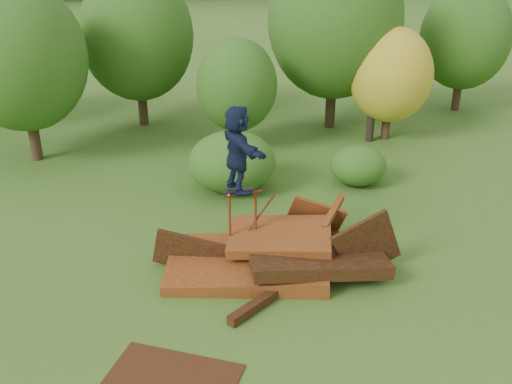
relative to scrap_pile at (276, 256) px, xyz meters
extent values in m
plane|color=#2D5116|center=(0.49, -1.20, -0.35)|extent=(240.00, 240.00, 0.00)
cube|color=#511E0E|center=(-0.66, 0.05, -0.17)|extent=(3.91, 2.86, 0.59)
cube|color=black|center=(0.84, -0.25, 0.07)|extent=(3.09, 2.07, 0.59)
cube|color=#511E0E|center=(0.14, 0.25, 0.35)|extent=(2.62, 2.09, 0.48)
cube|color=black|center=(1.94, -0.45, 0.30)|extent=(1.75, 0.30, 1.71)
cube|color=#511E0E|center=(1.14, 1.05, 0.20)|extent=(1.56, 0.70, 1.56)
cube|color=black|center=(-1.86, 0.45, 0.00)|extent=(1.76, 0.65, 1.17)
cube|color=black|center=(-0.36, -1.15, -0.23)|extent=(2.02, 1.60, 0.20)
cube|color=#511E0E|center=(1.54, 0.75, 0.60)|extent=(0.91, 1.24, 0.34)
cylinder|color=#64230F|center=(-0.97, 0.43, 0.51)|extent=(0.06, 0.06, 1.74)
cylinder|color=#64230F|center=(-0.37, 0.52, 0.51)|extent=(0.06, 0.06, 1.74)
cylinder|color=#64230F|center=(-0.67, 0.48, 1.38)|extent=(0.91, 0.20, 0.06)
cube|color=black|center=(-0.76, 0.46, 1.48)|extent=(0.72, 0.29, 0.02)
cylinder|color=beige|center=(-1.00, 0.35, 1.44)|extent=(0.05, 0.04, 0.05)
cylinder|color=beige|center=(-1.02, 0.50, 1.44)|extent=(0.05, 0.04, 0.05)
cylinder|color=beige|center=(-0.50, 0.43, 1.44)|extent=(0.05, 0.04, 0.05)
cylinder|color=beige|center=(-0.53, 0.58, 1.44)|extent=(0.05, 0.04, 0.05)
imported|color=#141C39|center=(-0.76, 0.46, 2.43)|extent=(0.99, 1.84, 1.90)
cube|color=#3B1D0C|center=(-2.56, -3.20, -0.34)|extent=(2.70, 2.42, 0.03)
cylinder|color=black|center=(-6.41, 8.28, 0.59)|extent=(0.36, 0.36, 1.89)
ellipsoid|color=#2B5216|center=(-6.41, 8.28, 3.08)|extent=(4.11, 4.11, 4.72)
cylinder|color=black|center=(-2.84, 11.53, 0.58)|extent=(0.36, 0.36, 1.87)
ellipsoid|color=#2B5216|center=(-2.84, 11.53, 3.11)|extent=(4.25, 4.25, 4.88)
cylinder|color=black|center=(0.39, 8.03, 0.28)|extent=(0.31, 0.31, 1.26)
ellipsoid|color=#2B5216|center=(0.39, 8.03, 1.93)|extent=(2.74, 2.74, 3.15)
cylinder|color=black|center=(4.35, 9.90, 0.73)|extent=(0.39, 0.39, 2.17)
ellipsoid|color=#2B5216|center=(4.35, 9.90, 3.68)|extent=(4.96, 4.96, 5.70)
cylinder|color=black|center=(5.94, 8.14, 0.28)|extent=(0.31, 0.31, 1.27)
ellipsoid|color=#A58C19|center=(5.94, 8.14, 2.02)|extent=(2.94, 2.94, 3.39)
cylinder|color=black|center=(10.37, 11.14, 0.48)|extent=(0.34, 0.34, 1.68)
ellipsoid|color=#2B5216|center=(10.37, 11.14, 2.70)|extent=(3.68, 3.68, 4.24)
ellipsoid|color=#2B5216|center=(-0.31, 4.58, 0.53)|extent=(2.56, 2.36, 1.77)
ellipsoid|color=#2B5216|center=(3.47, 4.29, 0.25)|extent=(1.70, 1.55, 1.20)
camera|label=1|loc=(-2.48, -10.76, 6.58)|focal=40.00mm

